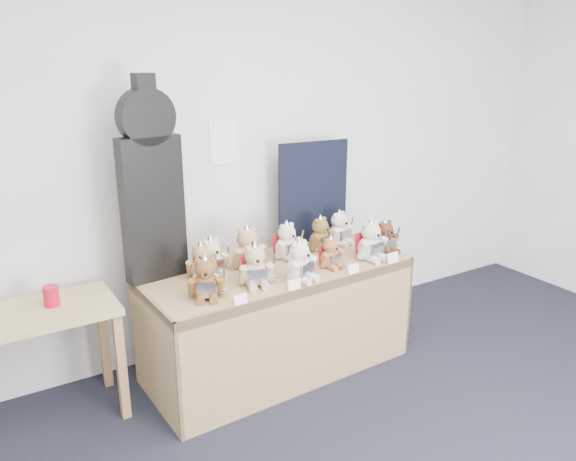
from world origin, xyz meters
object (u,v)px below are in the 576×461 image
teddy_front_left (255,267)px  teddy_back_right (321,235)px  teddy_front_far_left (206,280)px  teddy_back_left (212,258)px  teddy_back_centre_left (248,250)px  teddy_back_centre_right (287,242)px  teddy_front_end (385,238)px  teddy_front_right (331,254)px  teddy_back_far_left (201,262)px  side_table (39,331)px  teddy_front_centre (300,262)px  red_cup (51,296)px  teddy_back_end (340,229)px  guitar_case (151,183)px  teddy_front_far_right (371,242)px  display_table (284,294)px

teddy_front_left → teddy_back_right: bearing=38.8°
teddy_front_far_left → teddy_back_left: size_ratio=1.00×
teddy_back_centre_left → teddy_back_centre_right: teddy_back_centre_left is taller
teddy_front_left → teddy_front_end: 1.03m
teddy_front_right → teddy_back_right: 0.33m
teddy_back_centre_right → teddy_back_far_left: size_ratio=1.11×
side_table → teddy_front_centre: size_ratio=2.94×
red_cup → teddy_back_far_left: size_ratio=0.46×
teddy_front_right → teddy_back_right: size_ratio=0.85×
teddy_back_centre_left → teddy_front_centre: bearing=-64.2°
teddy_front_left → teddy_back_end: teddy_front_left is taller
teddy_back_far_left → teddy_front_far_left: bearing=-80.1°
teddy_back_far_left → teddy_front_left: bearing=-21.6°
guitar_case → teddy_front_far_left: guitar_case is taller
teddy_front_far_left → teddy_front_end: teddy_front_far_left is taller
teddy_front_right → teddy_back_end: size_ratio=0.84×
red_cup → teddy_back_far_left: bearing=-6.8°
teddy_front_far_left → teddy_back_end: 1.26m
teddy_front_right → teddy_back_far_left: size_ratio=0.91×
teddy_front_left → teddy_front_centre: teddy_front_left is taller
side_table → teddy_front_far_right: bearing=-10.4°
teddy_back_right → teddy_back_centre_left: bearing=167.6°
teddy_front_left → teddy_back_right: teddy_front_left is taller
side_table → teddy_front_right: bearing=-11.7°
guitar_case → teddy_front_left: (0.46, -0.42, -0.48)m
side_table → teddy_back_end: 2.07m
teddy_front_right → guitar_case: bearing=151.2°
teddy_back_left → teddy_front_right: bearing=-32.4°
teddy_front_far_left → teddy_back_far_left: size_ratio=1.11×
teddy_back_far_left → teddy_back_left: bearing=30.6°
teddy_front_left → teddy_back_right: size_ratio=1.07×
teddy_back_end → teddy_front_centre: bearing=-160.8°
display_table → teddy_front_far_left: bearing=-171.1°
teddy_front_far_left → teddy_front_centre: teddy_front_centre is taller
teddy_back_centre_left → red_cup: bearing=173.8°
teddy_back_centre_left → teddy_back_centre_right: 0.31m
teddy_back_left → teddy_back_far_left: bearing=170.9°
guitar_case → teddy_front_left: 0.79m
teddy_front_centre → teddy_back_far_left: size_ratio=1.14×
teddy_front_far_right → display_table: bearing=166.3°
teddy_front_end → teddy_back_far_left: 1.29m
guitar_case → teddy_back_far_left: bearing=-39.5°
teddy_front_centre → red_cup: bearing=144.5°
teddy_front_far_right → teddy_front_left: bearing=175.4°
teddy_back_left → teddy_back_far_left: (-0.07, -0.00, -0.01)m
display_table → teddy_front_left: 0.38m
teddy_back_left → teddy_back_right: size_ratio=1.02×
teddy_front_end → teddy_back_far_left: size_ratio=1.05×
teddy_front_right → teddy_back_far_left: 0.83m
teddy_front_centre → teddy_front_far_left: bearing=157.8°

